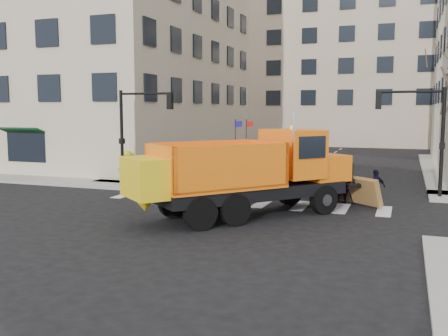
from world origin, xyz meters
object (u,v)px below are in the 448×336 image
(cop_c, at_px, (376,188))
(worker, at_px, (128,166))
(cop_b, at_px, (348,185))
(newspaper_box, at_px, (327,187))
(cop_a, at_px, (342,184))
(plow_truck, at_px, (245,171))

(cop_c, bearing_deg, worker, -44.11)
(cop_b, bearing_deg, newspaper_box, -1.96)
(cop_b, relative_size, cop_c, 1.03)
(cop_a, height_order, newspaper_box, cop_a)
(cop_b, height_order, cop_c, cop_b)
(worker, bearing_deg, newspaper_box, -19.42)
(cop_b, xyz_separation_m, newspaper_box, (-0.93, 0.07, -0.15))
(plow_truck, distance_m, cop_c, 6.58)
(cop_c, distance_m, worker, 14.09)
(cop_a, bearing_deg, plow_truck, 51.23)
(plow_truck, xyz_separation_m, newspaper_box, (2.64, 4.51, -1.17))
(cop_a, bearing_deg, worker, -9.94)
(cop_c, bearing_deg, cop_b, -41.26)
(newspaper_box, bearing_deg, cop_b, 7.24)
(cop_c, bearing_deg, cop_a, -45.39)
(worker, xyz_separation_m, newspaper_box, (11.78, -1.61, -0.36))
(cop_c, relative_size, worker, 0.90)
(cop_a, xyz_separation_m, cop_c, (1.52, -0.23, -0.05))
(plow_truck, bearing_deg, cop_c, -7.94)
(worker, bearing_deg, cop_b, -19.17)
(plow_truck, xyz_separation_m, cop_b, (3.57, 4.44, -1.02))
(plow_truck, distance_m, newspaper_box, 5.35)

